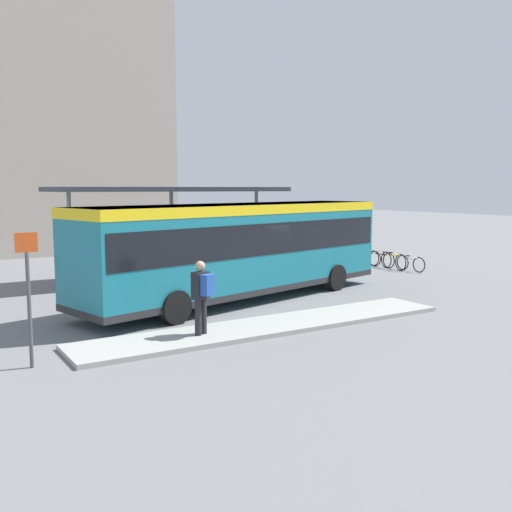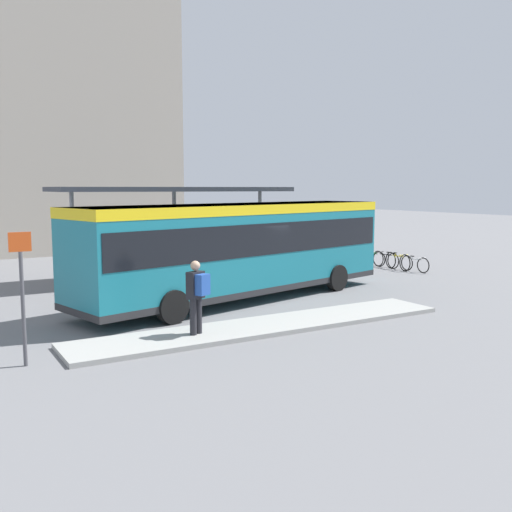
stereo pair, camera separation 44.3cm
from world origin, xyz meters
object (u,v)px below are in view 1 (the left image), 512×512
object	(u,v)px
pedestrian_waiting	(202,293)
bicycle_green	(366,258)
potted_planter_near_shelter	(257,264)
bicycle_yellow	(393,261)
city_bus	(241,244)
bicycle_white	(411,263)
bicycle_black	(381,259)
platform_sign	(29,293)

from	to	relation	value
pedestrian_waiting	bicycle_green	distance (m)	15.09
bicycle_green	potted_planter_near_shelter	distance (m)	7.18
bicycle_yellow	city_bus	bearing A→B (deg)	-67.79
bicycle_white	bicycle_black	bearing A→B (deg)	-176.50
bicycle_green	potted_planter_near_shelter	xyz separation A→B (m)	(-7.04, -1.37, 0.35)
city_bus	potted_planter_near_shelter	distance (m)	3.87
pedestrian_waiting	platform_sign	bearing A→B (deg)	67.20
bicycle_green	bicycle_yellow	bearing A→B (deg)	-6.67
pedestrian_waiting	bicycle_black	world-z (taller)	pedestrian_waiting
bicycle_white	bicycle_green	distance (m)	2.55
bicycle_white	potted_planter_near_shelter	bearing A→B (deg)	-100.94
city_bus	platform_sign	world-z (taller)	city_bus
bicycle_white	bicycle_yellow	bearing A→B (deg)	-167.56
city_bus	bicycle_white	distance (m)	9.99
bicycle_white	potted_planter_near_shelter	distance (m)	7.44
city_bus	pedestrian_waiting	xyz separation A→B (m)	(-3.34, -3.81, -0.69)
bicycle_green	potted_planter_near_shelter	size ratio (longest dim) A/B	1.23
bicycle_green	platform_sign	bearing A→B (deg)	-73.95
bicycle_black	bicycle_yellow	bearing A→B (deg)	176.46
pedestrian_waiting	potted_planter_near_shelter	size ratio (longest dim) A/B	1.32
city_bus	bicycle_green	world-z (taller)	city_bus
pedestrian_waiting	bicycle_green	world-z (taller)	pedestrian_waiting
bicycle_yellow	bicycle_green	distance (m)	1.69
bicycle_black	potted_planter_near_shelter	world-z (taller)	potted_planter_near_shelter
pedestrian_waiting	bicycle_white	bearing A→B (deg)	-91.86
city_bus	platform_sign	xyz separation A→B (m)	(-7.33, -3.92, -0.30)
bicycle_white	bicycle_yellow	size ratio (longest dim) A/B	0.90
pedestrian_waiting	bicycle_white	size ratio (longest dim) A/B	1.12
bicycle_yellow	bicycle_black	size ratio (longest dim) A/B	1.03
city_bus	bicycle_black	size ratio (longest dim) A/B	6.85
bicycle_yellow	platform_sign	world-z (taller)	platform_sign
city_bus	potted_planter_near_shelter	xyz separation A→B (m)	(2.40, 2.81, -1.14)
pedestrian_waiting	bicycle_black	xyz separation A→B (m)	(12.92, 7.14, -0.78)
bicycle_black	bicycle_green	size ratio (longest dim) A/B	1.03
city_bus	bicycle_black	bearing A→B (deg)	5.58
pedestrian_waiting	bicycle_yellow	size ratio (longest dim) A/B	1.01
bicycle_black	city_bus	bearing A→B (deg)	109.42
bicycle_black	potted_planter_near_shelter	size ratio (longest dim) A/B	1.27
pedestrian_waiting	bicycle_white	xyz separation A→B (m)	(13.08, 5.45, -0.81)
pedestrian_waiting	bicycle_yellow	world-z (taller)	pedestrian_waiting
bicycle_white	bicycle_green	xyz separation A→B (m)	(-0.31, 2.53, 0.02)
bicycle_green	platform_sign	distance (m)	18.65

